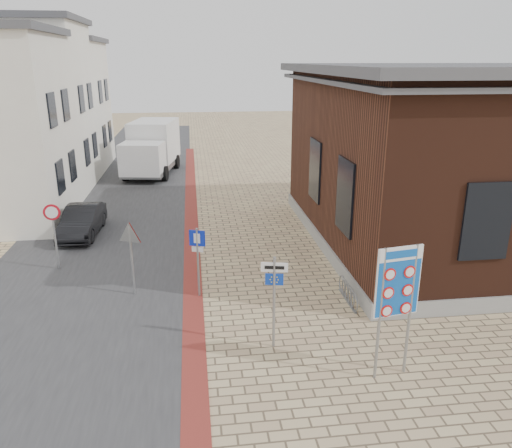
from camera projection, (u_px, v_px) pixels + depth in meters
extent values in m
plane|color=tan|center=(273.00, 347.00, 12.72)|extent=(120.00, 120.00, 0.00)
cube|color=#38383A|center=(124.00, 199.00, 26.17)|extent=(7.00, 60.00, 0.02)
cube|color=maroon|center=(191.00, 226.00, 21.89)|extent=(0.60, 40.00, 0.02)
cube|color=gray|center=(463.00, 233.00, 20.33)|extent=(12.15, 12.15, 0.50)
cube|color=#432015|center=(474.00, 154.00, 19.31)|extent=(12.00, 12.00, 6.00)
cube|color=#4C4D51|center=(486.00, 69.00, 18.32)|extent=(13.00, 13.00, 0.30)
cube|color=#4C4D51|center=(484.00, 80.00, 18.45)|extent=(12.70, 12.70, 0.15)
cube|color=black|center=(346.00, 196.00, 15.97)|extent=(0.12, 1.60, 2.40)
cube|color=black|center=(315.00, 170.00, 19.74)|extent=(0.12, 1.60, 2.40)
cube|color=black|center=(487.00, 221.00, 13.50)|extent=(1.40, 0.12, 2.20)
cube|color=black|center=(60.00, 177.00, 21.29)|extent=(0.10, 1.10, 1.40)
cube|color=black|center=(72.00, 166.00, 23.54)|extent=(0.10, 1.10, 1.40)
cube|color=black|center=(52.00, 110.00, 20.41)|extent=(0.10, 1.10, 1.40)
cube|color=black|center=(65.00, 105.00, 22.66)|extent=(0.10, 1.10, 1.40)
cube|color=white|center=(20.00, 109.00, 26.94)|extent=(7.00, 6.00, 8.80)
cube|color=#4C4D51|center=(6.00, 19.00, 25.51)|extent=(7.40, 6.40, 0.30)
cube|color=black|center=(87.00, 152.00, 26.93)|extent=(0.10, 1.10, 1.40)
cube|color=black|center=(95.00, 145.00, 29.19)|extent=(0.10, 1.10, 1.40)
cube|color=black|center=(81.00, 99.00, 26.05)|extent=(0.10, 1.10, 1.40)
cube|color=black|center=(90.00, 96.00, 28.31)|extent=(0.10, 1.10, 1.40)
cube|color=white|center=(50.00, 107.00, 32.72)|extent=(7.00, 6.00, 8.00)
cube|color=#4C4D51|center=(41.00, 40.00, 31.41)|extent=(7.40, 6.40, 0.30)
cube|color=black|center=(104.00, 136.00, 32.58)|extent=(0.10, 1.10, 1.40)
cube|color=black|center=(110.00, 131.00, 34.84)|extent=(0.10, 1.10, 1.40)
cube|color=black|center=(100.00, 92.00, 31.70)|extent=(0.10, 1.10, 1.40)
cube|color=black|center=(106.00, 90.00, 33.96)|extent=(0.10, 1.10, 1.40)
torus|color=slate|center=(354.00, 302.00, 14.47)|extent=(0.04, 0.60, 0.60)
torus|color=slate|center=(351.00, 297.00, 14.75)|extent=(0.04, 0.60, 0.60)
torus|color=slate|center=(348.00, 293.00, 15.03)|extent=(0.04, 0.60, 0.60)
torus|color=slate|center=(345.00, 289.00, 15.31)|extent=(0.04, 0.60, 0.60)
torus|color=slate|center=(342.00, 284.00, 15.60)|extent=(0.04, 0.60, 0.60)
cube|color=slate|center=(347.00, 301.00, 15.11)|extent=(0.08, 1.60, 0.04)
imported|color=black|center=(82.00, 221.00, 20.64)|extent=(1.44, 3.76, 1.22)
cube|color=slate|center=(152.00, 166.00, 31.63)|extent=(3.39, 6.48, 0.29)
cube|color=white|center=(143.00, 159.00, 29.28)|extent=(2.69, 2.31, 1.83)
cube|color=black|center=(138.00, 155.00, 28.36)|extent=(2.15, 0.44, 0.91)
cube|color=white|center=(154.00, 140.00, 32.13)|extent=(3.16, 4.47, 2.51)
cylinder|color=black|center=(125.00, 173.00, 29.95)|extent=(0.43, 0.95, 0.91)
cylinder|color=black|center=(165.00, 174.00, 29.87)|extent=(0.43, 0.95, 0.91)
cylinder|color=black|center=(141.00, 161.00, 33.42)|extent=(0.43, 0.95, 0.91)
cylinder|color=black|center=(176.00, 162.00, 33.33)|extent=(0.43, 0.95, 0.91)
cylinder|color=gray|center=(380.00, 316.00, 11.01)|extent=(0.07, 0.07, 3.19)
cylinder|color=gray|center=(410.00, 311.00, 11.22)|extent=(0.07, 0.07, 3.19)
cube|color=white|center=(398.00, 282.00, 10.87)|extent=(1.08, 0.23, 1.64)
cube|color=blue|center=(398.00, 282.00, 10.87)|extent=(1.04, 0.23, 1.59)
cube|color=white|center=(401.00, 254.00, 10.67)|extent=(1.04, 0.23, 0.31)
cylinder|color=gray|center=(274.00, 303.00, 12.38)|extent=(0.07, 0.07, 2.45)
cube|color=white|center=(274.00, 267.00, 12.08)|extent=(0.65, 0.18, 0.23)
cube|color=#0F38B7|center=(274.00, 279.00, 12.18)|extent=(0.45, 0.13, 0.30)
cylinder|color=gray|center=(198.00, 263.00, 15.10)|extent=(0.07, 0.07, 2.22)
cube|color=#0F27BB|center=(197.00, 238.00, 14.85)|extent=(0.47, 0.20, 0.49)
cube|color=white|center=(198.00, 249.00, 14.96)|extent=(0.35, 0.15, 0.16)
cylinder|color=gray|center=(132.00, 261.00, 15.20)|extent=(0.07, 0.07, 2.26)
cylinder|color=gray|center=(55.00, 237.00, 17.06)|extent=(0.07, 0.07, 2.35)
cylinder|color=#B50D1B|center=(52.00, 212.00, 16.77)|extent=(0.56, 0.08, 0.56)
cylinder|color=orange|center=(198.00, 260.00, 17.07)|extent=(0.10, 0.10, 0.90)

